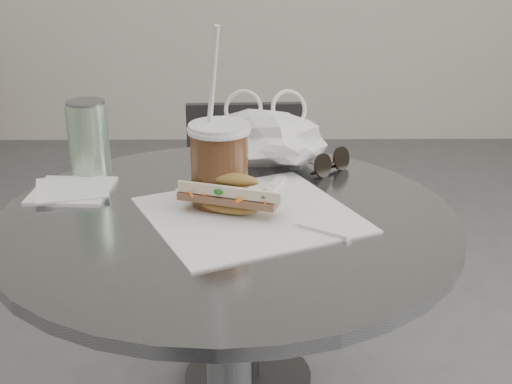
{
  "coord_description": "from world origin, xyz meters",
  "views": [
    {
      "loc": [
        0.04,
        -0.87,
        1.2
      ],
      "look_at": [
        0.05,
        0.18,
        0.79
      ],
      "focal_mm": 50.0,
      "sensor_mm": 36.0,
      "label": 1
    }
  ],
  "objects_px": {
    "banh_mi": "(229,194)",
    "iced_coffee": "(219,163)",
    "cafe_table": "(229,358)",
    "sunglasses": "(331,164)",
    "chair_far": "(247,266)",
    "drink_can": "(89,139)"
  },
  "relations": [
    {
      "from": "chair_far",
      "to": "sunglasses",
      "type": "height_order",
      "value": "sunglasses"
    },
    {
      "from": "chair_far",
      "to": "banh_mi",
      "type": "bearing_deg",
      "value": 85.35
    },
    {
      "from": "chair_far",
      "to": "banh_mi",
      "type": "xyz_separation_m",
      "value": [
        -0.02,
        -0.6,
        0.45
      ]
    },
    {
      "from": "chair_far",
      "to": "cafe_table",
      "type": "bearing_deg",
      "value": 84.95
    },
    {
      "from": "cafe_table",
      "to": "sunglasses",
      "type": "relative_size",
      "value": 8.75
    },
    {
      "from": "cafe_table",
      "to": "iced_coffee",
      "type": "bearing_deg",
      "value": 103.29
    },
    {
      "from": "iced_coffee",
      "to": "sunglasses",
      "type": "distance_m",
      "value": 0.26
    },
    {
      "from": "sunglasses",
      "to": "drink_can",
      "type": "xyz_separation_m",
      "value": [
        -0.45,
        -0.01,
        0.05
      ]
    },
    {
      "from": "cafe_table",
      "to": "iced_coffee",
      "type": "relative_size",
      "value": 2.5
    },
    {
      "from": "cafe_table",
      "to": "banh_mi",
      "type": "xyz_separation_m",
      "value": [
        0.0,
        0.01,
        0.31
      ]
    },
    {
      "from": "chair_far",
      "to": "iced_coffee",
      "type": "bearing_deg",
      "value": 83.43
    },
    {
      "from": "cafe_table",
      "to": "drink_can",
      "type": "relative_size",
      "value": 5.3
    },
    {
      "from": "drink_can",
      "to": "cafe_table",
      "type": "bearing_deg",
      "value": -37.17
    },
    {
      "from": "banh_mi",
      "to": "iced_coffee",
      "type": "distance_m",
      "value": 0.06
    },
    {
      "from": "chair_far",
      "to": "drink_can",
      "type": "relative_size",
      "value": 5.13
    },
    {
      "from": "cafe_table",
      "to": "sunglasses",
      "type": "bearing_deg",
      "value": 47.31
    },
    {
      "from": "chair_far",
      "to": "sunglasses",
      "type": "relative_size",
      "value": 8.47
    },
    {
      "from": "chair_far",
      "to": "drink_can",
      "type": "xyz_separation_m",
      "value": [
        -0.29,
        -0.41,
        0.48
      ]
    },
    {
      "from": "chair_far",
      "to": "iced_coffee",
      "type": "xyz_separation_m",
      "value": [
        -0.04,
        -0.56,
        0.48
      ]
    },
    {
      "from": "drink_can",
      "to": "sunglasses",
      "type": "bearing_deg",
      "value": 1.43
    },
    {
      "from": "chair_far",
      "to": "iced_coffee",
      "type": "distance_m",
      "value": 0.74
    },
    {
      "from": "cafe_table",
      "to": "banh_mi",
      "type": "height_order",
      "value": "banh_mi"
    }
  ]
}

